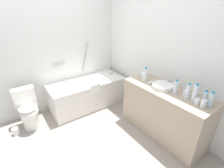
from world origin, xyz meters
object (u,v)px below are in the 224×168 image
Objects in this scene: drinking_glass_3 at (197,102)px; sink_basin at (163,86)px; water_bottle_2 at (205,97)px; toilet_paper_roll at (16,131)px; drinking_glass_2 at (203,104)px; toilet at (28,110)px; soap_dish at (150,83)px; drinking_glass_0 at (143,75)px; sink_faucet at (170,83)px; water_bottle_0 at (176,87)px; bathtub at (88,92)px; drinking_glass_1 at (185,93)px; water_bottle_1 at (195,93)px; water_bottle_5 at (188,92)px; water_bottle_4 at (145,75)px; water_bottle_3 at (211,100)px.

sink_basin is at bearing 86.04° from drinking_glass_3.
water_bottle_2 reaches higher than toilet_paper_roll.
drinking_glass_2 reaches higher than toilet_paper_roll.
toilet is 2.19m from soap_dish.
toilet_paper_roll is (-2.13, 0.84, -0.81)m from drinking_glass_0.
drinking_glass_3 is at bearing -112.39° from sink_faucet.
drinking_glass_3 is at bearing 41.96° from toilet.
water_bottle_0 reaches higher than sink_basin.
toilet is (-1.20, -0.03, 0.03)m from bathtub.
toilet is at bearing 17.67° from toilet_paper_roll.
drinking_glass_1 reaches higher than toilet.
bathtub reaches higher than sink_faucet.
water_bottle_0 reaches higher than toilet.
bathtub reaches higher than drinking_glass_1.
drinking_glass_1 is at bearing -38.40° from toilet_paper_roll.
toilet_paper_roll is (-2.08, 1.82, -0.90)m from water_bottle_1.
drinking_glass_0 is at bearing -21.56° from toilet_paper_roll.
bathtub is at bearing 107.93° from water_bottle_2.
toilet_paper_roll is at bearing 149.73° from sink_faucet.
drinking_glass_2 is at bearing -91.05° from soap_dish.
water_bottle_0 is at bearing 86.98° from water_bottle_5.
water_bottle_1 is 1.33× the size of water_bottle_2.
sink_faucet is at bearing -56.66° from water_bottle_4.
water_bottle_2 is (1.86, -2.02, 0.59)m from toilet.
drinking_glass_3 is (-0.03, -0.16, -0.07)m from water_bottle_5.
drinking_glass_0 is at bearing 90.01° from water_bottle_2.
drinking_glass_1 is at bearing -90.61° from drinking_glass_0.
water_bottle_1 is 0.11m from drinking_glass_3.
drinking_glass_3 is at bearing -122.43° from water_bottle_1.
drinking_glass_0 is at bearing 87.06° from water_bottle_1.
toilet is 9.40× the size of drinking_glass_0.
sink_basin is at bearing 86.41° from drinking_glass_2.
water_bottle_3 is 0.28m from water_bottle_5.
water_bottle_4 is at bearing 91.92° from water_bottle_5.
drinking_glass_0 is (-0.00, 1.09, -0.05)m from water_bottle_2.
water_bottle_0 is 1.11× the size of water_bottle_2.
water_bottle_4 is 2.33× the size of drinking_glass_2.
water_bottle_5 reaches higher than toilet.
drinking_glass_2 reaches higher than drinking_glass_3.
water_bottle_5 reaches higher than drinking_glass_2.
water_bottle_4 is at bearing -62.29° from bathtub.
drinking_glass_1 is at bearing -82.86° from sink_basin.
water_bottle_0 is 2.73m from toilet_paper_roll.
drinking_glass_2 reaches higher than sink_basin.
water_bottle_1 is at bearing 115.60° from water_bottle_2.
toilet is 3.16× the size of water_bottle_5.
water_bottle_1 reaches higher than sink_basin.
water_bottle_4 reaches higher than water_bottle_5.
water_bottle_2 is 0.11m from drinking_glass_3.
water_bottle_4 reaches higher than drinking_glass_3.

